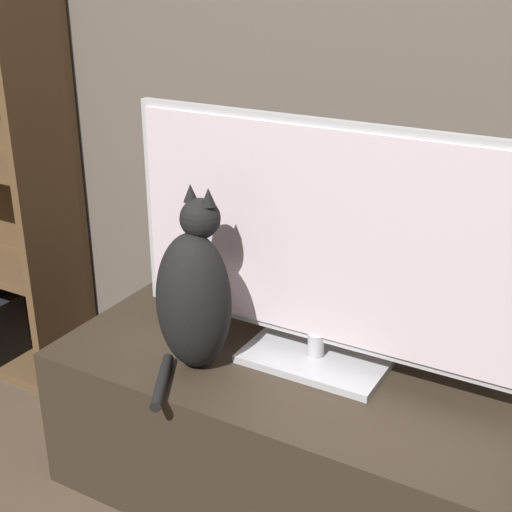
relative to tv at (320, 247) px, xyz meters
The scene contains 4 objects.
wall_back 0.61m from the tv, 76.55° to the left, with size 4.80×0.05×2.60m.
tv_stand 0.54m from the tv, 45.89° to the right, with size 1.47×0.56×0.42m.
tv is the anchor object (origin of this frame).
cat 0.34m from the tv, 148.34° to the right, with size 0.22×0.33×0.48m.
Camera 1 is at (0.60, -0.52, 1.41)m, focal length 50.00 mm.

